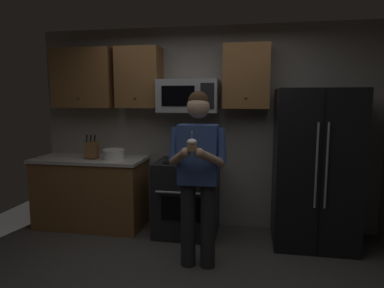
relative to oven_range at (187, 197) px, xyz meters
name	(u,v)px	position (x,y,z in m)	size (l,w,h in m)	color
wall_back	(204,128)	(0.15, 0.39, 0.84)	(4.40, 0.10, 2.60)	gray
oven_range	(187,197)	(0.00, 0.00, 0.00)	(0.76, 0.70, 0.93)	black
microwave	(189,96)	(0.00, 0.12, 1.26)	(0.74, 0.41, 0.40)	#9EA0A5
refrigerator	(315,168)	(1.50, -0.04, 0.44)	(0.90, 0.75, 1.80)	black
cabinet_row_upper	(145,78)	(-0.57, 0.17, 1.49)	(2.78, 0.36, 0.76)	brown
counter_left	(91,192)	(-1.30, 0.02, 0.00)	(1.44, 0.66, 0.92)	brown
knife_block	(92,150)	(-1.24, -0.03, 0.57)	(0.16, 0.15, 0.32)	brown
bowl_large_white	(114,154)	(-0.94, -0.03, 0.53)	(0.28, 0.28, 0.13)	white
person	(198,170)	(0.27, -0.82, 0.53)	(0.60, 0.48, 1.76)	#262628
cupcake	(192,145)	(0.27, -1.15, 0.83)	(0.09, 0.09, 0.17)	#A87F56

